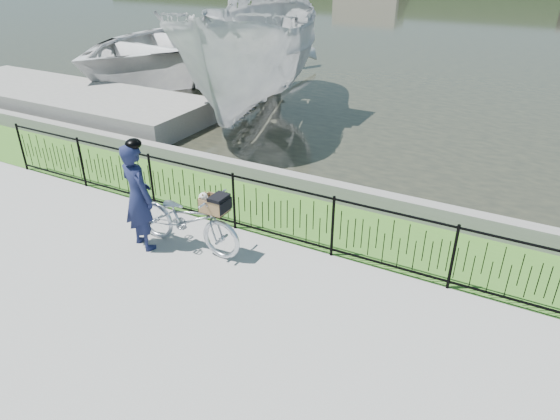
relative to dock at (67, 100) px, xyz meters
The scene contains 10 objects.
ground 11.42m from the dock, 28.81° to the right, with size 120.00×120.00×0.00m, color gray.
grass_strip 10.42m from the dock, 16.17° to the right, with size 60.00×2.00×0.01m, color #386720.
water 29.26m from the dock, 70.02° to the left, with size 120.00×120.00×0.00m, color #28281E.
quay_wall 10.18m from the dock, 10.76° to the right, with size 60.00×0.30×0.40m, color slate.
fence 10.74m from the dock, 21.31° to the right, with size 14.00×0.06×1.15m, color black, non-canonical shape.
dock is the anchor object (origin of this frame).
bicycle_rig 9.93m from the dock, 29.25° to the right, with size 2.16×0.75×1.20m.
cyclist 9.48m from the dock, 33.35° to the right, with size 0.82×0.66×2.03m.
boat_near 6.37m from the dock, 25.08° to the left, with size 6.05×9.98×5.41m.
boat_far 6.41m from the dock, 89.48° to the left, with size 8.79×12.02×2.43m.
Camera 1 is at (3.71, -5.30, 4.80)m, focal length 32.00 mm.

